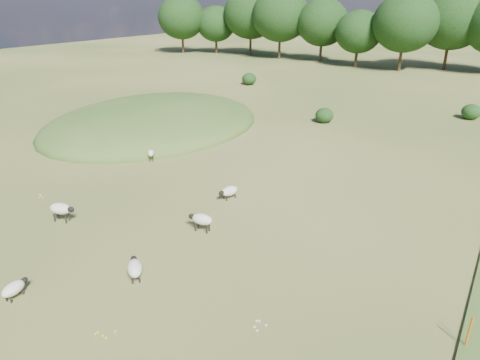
# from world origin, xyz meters

# --- Properties ---
(ground) EXTENTS (160.00, 160.00, 0.00)m
(ground) POSITION_xyz_m (0.00, 20.00, 0.00)
(ground) COLOR #365319
(ground) RESTS_ON ground
(mound) EXTENTS (16.00, 20.00, 4.00)m
(mound) POSITION_xyz_m (-12.00, 12.00, 0.00)
(mound) COLOR #33561E
(mound) RESTS_ON ground
(treeline) EXTENTS (96.28, 14.66, 11.70)m
(treeline) POSITION_xyz_m (-1.06, 55.44, 6.57)
(treeline) COLOR black
(treeline) RESTS_ON ground
(shrubs) EXTENTS (26.85, 12.91, 1.45)m
(shrubs) POSITION_xyz_m (-2.60, 27.70, 0.69)
(shrubs) COLOR black
(shrubs) RESTS_ON ground
(marker_post) EXTENTS (0.06, 0.06, 1.20)m
(marker_post) POSITION_xyz_m (13.77, -1.31, 0.60)
(marker_post) COLOR #D8590C
(marker_post) RESTS_ON ground
(sheep_0) EXTENTS (0.93, 0.95, 0.73)m
(sheep_0) POSITION_xyz_m (-6.05, 5.53, 0.51)
(sheep_0) COLOR #BFB79E
(sheep_0) RESTS_ON ground
(sheep_1) EXTENTS (1.22, 1.13, 0.73)m
(sheep_1) POSITION_xyz_m (2.61, -4.30, 0.46)
(sheep_1) COLOR #BFB79E
(sheep_1) RESTS_ON ground
(sheep_2) EXTENTS (0.62, 1.12, 0.62)m
(sheep_2) POSITION_xyz_m (-0.16, -7.50, 0.39)
(sheep_2) COLOR #BFB79E
(sheep_2) RESTS_ON ground
(sheep_3) EXTENTS (0.81, 1.27, 0.70)m
(sheep_3) POSITION_xyz_m (1.63, 3.49, 0.44)
(sheep_3) COLOR #BFB79E
(sheep_3) RESTS_ON ground
(sheep_4) EXTENTS (1.36, 0.87, 0.95)m
(sheep_4) POSITION_xyz_m (-3.69, -2.98, 0.66)
(sheep_4) COLOR #BFB79E
(sheep_4) RESTS_ON ground
(sheep_5) EXTENTS (1.25, 0.69, 0.87)m
(sheep_5) POSITION_xyz_m (2.53, -0.04, 0.61)
(sheep_5) COLOR #BFB79E
(sheep_5) RESTS_ON ground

